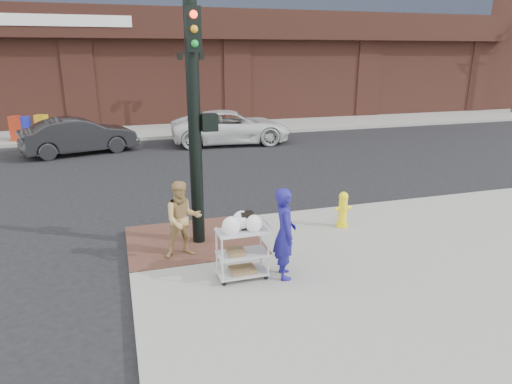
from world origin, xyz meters
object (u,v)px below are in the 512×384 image
object	(u,v)px
traffic_signal_pole	(196,117)
minivan_white	(231,127)
lamp_post	(192,81)
woman_blue	(285,233)
pedestrian_tan	(183,219)
utility_cart	(242,249)
sedan_dark	(79,136)
fire_hydrant	(343,209)

from	to	relation	value
traffic_signal_pole	minivan_white	distance (m)	12.02
lamp_post	woman_blue	world-z (taller)	lamp_post
pedestrian_tan	utility_cart	world-z (taller)	pedestrian_tan
woman_blue	sedan_dark	bearing A→B (deg)	27.12
woman_blue	fire_hydrant	world-z (taller)	woman_blue
pedestrian_tan	minivan_white	xyz separation A→B (m)	(4.00, 11.90, -0.16)
traffic_signal_pole	pedestrian_tan	bearing A→B (deg)	-125.42
sedan_dark	utility_cart	bearing A→B (deg)	179.23
pedestrian_tan	minivan_white	world-z (taller)	pedestrian_tan
lamp_post	sedan_dark	world-z (taller)	lamp_post
traffic_signal_pole	minivan_white	size ratio (longest dim) A/B	0.92
traffic_signal_pole	sedan_dark	world-z (taller)	traffic_signal_pole
minivan_white	fire_hydrant	world-z (taller)	minivan_white
sedan_dark	utility_cart	distance (m)	13.31
lamp_post	sedan_dark	xyz separation A→B (m)	(-5.47, -4.22, -1.87)
lamp_post	pedestrian_tan	world-z (taller)	lamp_post
traffic_signal_pole	fire_hydrant	distance (m)	4.02
traffic_signal_pole	fire_hydrant	bearing A→B (deg)	-1.76
traffic_signal_pole	woman_blue	size ratio (longest dim) A/B	2.99
lamp_post	utility_cart	size ratio (longest dim) A/B	3.23
lamp_post	utility_cart	bearing A→B (deg)	-96.85
sedan_dark	fire_hydrant	world-z (taller)	sedan_dark
woman_blue	utility_cart	world-z (taller)	woman_blue
traffic_signal_pole	sedan_dark	bearing A→B (deg)	105.22
minivan_white	fire_hydrant	size ratio (longest dim) A/B	6.46
lamp_post	sedan_dark	bearing A→B (deg)	-142.33
lamp_post	minivan_white	distance (m)	4.49
lamp_post	minivan_white	world-z (taller)	lamp_post
lamp_post	traffic_signal_pole	distance (m)	15.43
sedan_dark	utility_cart	xyz separation A→B (m)	(3.42, -12.86, -0.04)
fire_hydrant	minivan_white	bearing A→B (deg)	88.83
lamp_post	traffic_signal_pole	bearing A→B (deg)	-99.24
pedestrian_tan	fire_hydrant	xyz separation A→B (m)	(3.76, 0.51, -0.34)
lamp_post	woman_blue	xyz separation A→B (m)	(-1.31, -17.23, -1.63)
minivan_white	lamp_post	bearing A→B (deg)	20.82
woman_blue	utility_cart	xyz separation A→B (m)	(-0.74, 0.15, -0.27)
woman_blue	lamp_post	bearing A→B (deg)	5.05
utility_cart	pedestrian_tan	bearing A→B (deg)	124.52
traffic_signal_pole	woman_blue	distance (m)	2.97
pedestrian_tan	woman_blue	bearing A→B (deg)	-44.19
lamp_post	pedestrian_tan	size ratio (longest dim) A/B	2.59
traffic_signal_pole	pedestrian_tan	distance (m)	2.05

